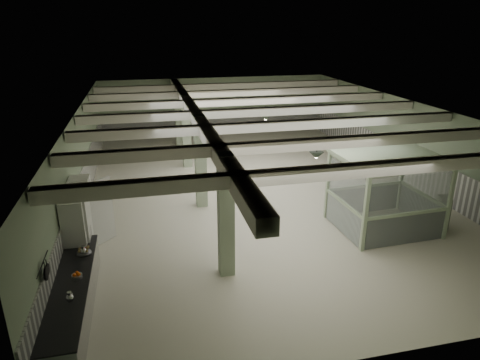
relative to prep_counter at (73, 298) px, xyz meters
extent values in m
plane|color=beige|center=(6.54, 7.00, -0.46)|extent=(20.00, 20.00, 0.00)
cube|color=silver|center=(6.54, 7.00, 3.14)|extent=(14.00, 20.00, 0.02)
cube|color=#90A382|center=(6.54, 17.00, 1.34)|extent=(14.00, 0.02, 3.60)
cube|color=#90A382|center=(6.54, -3.00, 1.34)|extent=(14.00, 0.02, 3.60)
cube|color=#90A382|center=(-0.46, 7.00, 1.34)|extent=(0.02, 20.00, 3.60)
cube|color=#90A382|center=(13.54, 7.00, 1.34)|extent=(0.02, 20.00, 3.60)
cube|color=white|center=(-0.44, 7.00, 0.29)|extent=(0.05, 19.90, 1.50)
cube|color=white|center=(13.51, 7.00, 0.29)|extent=(0.05, 19.90, 1.50)
cube|color=white|center=(6.54, 16.98, 0.29)|extent=(13.90, 0.05, 1.50)
cube|color=silver|center=(4.04, 7.00, 2.92)|extent=(0.45, 19.90, 0.40)
cube|color=silver|center=(6.54, -0.50, 2.96)|extent=(13.90, 0.35, 0.32)
cube|color=silver|center=(6.54, 2.00, 2.96)|extent=(13.90, 0.35, 0.32)
cube|color=silver|center=(6.54, 4.50, 2.96)|extent=(13.90, 0.35, 0.32)
cube|color=silver|center=(6.54, 7.00, 2.96)|extent=(13.90, 0.35, 0.32)
cube|color=silver|center=(6.54, 9.50, 2.96)|extent=(13.90, 0.35, 0.32)
cube|color=silver|center=(6.54, 12.00, 2.96)|extent=(13.90, 0.35, 0.32)
cube|color=silver|center=(6.54, 14.50, 2.96)|extent=(13.90, 0.35, 0.32)
cube|color=#99AC8A|center=(4.04, 1.00, 1.34)|extent=(0.42, 0.42, 3.60)
cube|color=#99AC8A|center=(4.04, 6.00, 1.34)|extent=(0.42, 0.42, 3.60)
cube|color=#99AC8A|center=(4.04, 11.00, 1.34)|extent=(0.42, 0.42, 3.60)
cube|color=#99AC8A|center=(4.04, 15.00, 1.34)|extent=(0.42, 0.42, 3.60)
cylinder|color=black|center=(-0.39, -0.60, 1.39)|extent=(0.02, 1.20, 0.02)
cone|color=#293629|center=(7.04, 2.00, 2.59)|extent=(0.44, 0.44, 0.22)
cone|color=#293629|center=(7.04, 7.50, 2.59)|extent=(0.44, 0.44, 0.22)
cone|color=#293629|center=(7.04, 12.50, 2.59)|extent=(0.44, 0.44, 0.22)
cube|color=#B0B0B5|center=(0.00, 0.00, -0.02)|extent=(0.82, 4.88, 0.88)
cube|color=black|center=(0.00, 0.00, 0.43)|extent=(0.86, 4.92, 0.04)
cylinder|color=#B2B2B7|center=(0.13, 0.19, 0.49)|extent=(0.30, 0.30, 0.09)
cylinder|color=black|center=(-0.34, -0.66, 1.17)|extent=(0.04, 0.31, 0.31)
cylinder|color=black|center=(-0.34, -0.48, 1.17)|extent=(0.04, 0.27, 0.27)
cube|color=silver|center=(-0.11, 3.00, 0.68)|extent=(0.62, 2.48, 2.28)
cube|color=silver|center=(0.23, 2.43, 0.68)|extent=(0.06, 0.93, 2.18)
cube|color=silver|center=(0.35, 3.67, 0.68)|extent=(0.69, 0.71, 2.18)
cube|color=silver|center=(0.27, 2.43, 0.68)|extent=(0.02, 0.05, 0.30)
cube|color=silver|center=(0.27, 3.57, 0.68)|extent=(0.02, 0.05, 0.30)
cube|color=#ABC19B|center=(8.47, 1.27, 0.82)|extent=(0.12, 0.12, 2.56)
cube|color=#ABC19B|center=(8.36, 3.82, 0.82)|extent=(0.12, 0.12, 2.56)
cube|color=#ABC19B|center=(11.54, 1.40, 0.82)|extent=(0.12, 0.12, 2.56)
cube|color=#ABC19B|center=(11.43, 3.95, 0.82)|extent=(0.12, 0.12, 2.56)
cube|color=#ABC19B|center=(9.95, 2.61, 2.16)|extent=(3.43, 2.94, 0.12)
cube|color=silver|center=(10.00, 1.33, 0.09)|extent=(2.87, 0.18, 1.05)
cube|color=silver|center=(10.00, 1.33, 1.32)|extent=(2.87, 0.18, 1.22)
cube|color=silver|center=(9.90, 3.89, 0.09)|extent=(2.87, 0.18, 1.05)
cube|color=silver|center=(9.90, 3.89, 1.32)|extent=(2.87, 0.18, 1.22)
cube|color=silver|center=(8.42, 2.55, 0.09)|extent=(0.16, 2.36, 1.05)
cube|color=silver|center=(8.42, 2.55, 1.32)|extent=(0.16, 2.36, 1.22)
cube|color=silver|center=(11.48, 2.67, 0.09)|extent=(0.16, 2.36, 1.05)
cube|color=silver|center=(11.48, 2.67, 1.32)|extent=(0.16, 2.36, 1.22)
cube|color=#565749|center=(12.02, 2.19, 0.11)|extent=(0.51, 0.61, 1.14)
camera|label=1|loc=(2.01, -9.52, 6.39)|focal=32.00mm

